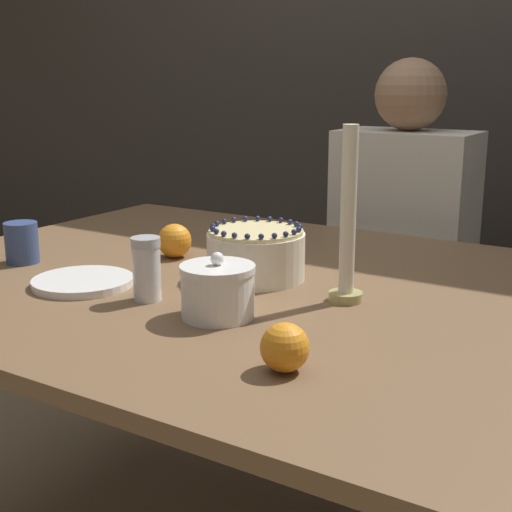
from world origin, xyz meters
The scene contains 12 objects.
wall_behind centered at (0.00, 1.40, 1.30)m, with size 8.00×0.05×2.60m.
dining_table centered at (0.00, 0.00, 0.67)m, with size 1.56×1.20×0.76m.
cake centered at (0.03, 0.02, 0.81)m, with size 0.21×0.21×0.12m.
sugar_bowl centered at (0.10, -0.23, 0.81)m, with size 0.14×0.14×0.12m.
sugar_shaker centered at (-0.07, -0.22, 0.82)m, with size 0.06×0.06×0.12m.
plate_stack centered at (-0.25, -0.22, 0.77)m, with size 0.21×0.21×0.02m.
candle centered at (0.26, -0.02, 0.90)m, with size 0.07×0.07×0.34m.
cup centered at (-0.50, -0.16, 0.81)m, with size 0.08×0.08×0.10m.
orange_fruit_0 centered at (-0.11, 0.14, 0.79)m, with size 0.07×0.07×0.07m.
orange_fruit_1 centered at (0.33, -0.38, 0.80)m, with size 0.07×0.07×0.07m.
orange_fruit_2 centered at (-0.23, 0.07, 0.80)m, with size 0.08×0.08×0.08m.
person_man_blue_shirt centered at (0.07, 0.80, 0.54)m, with size 0.40×0.34×1.23m.
Camera 1 is at (0.81, -1.23, 1.18)m, focal length 50.00 mm.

